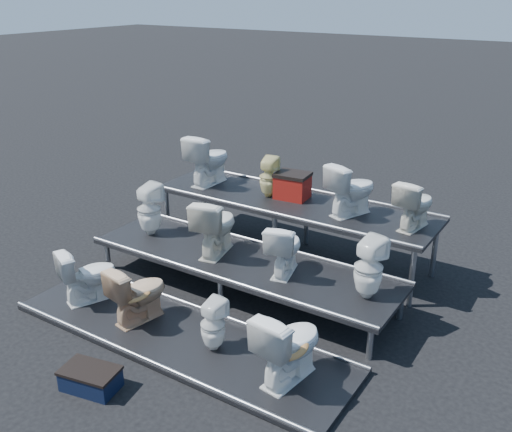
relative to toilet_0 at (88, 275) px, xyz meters
The scene contains 18 objects.
ground 1.98m from the toilet_0, 42.12° to the left, with size 80.00×80.00×0.00m, color black.
tier_front 1.49m from the toilet_0, ahead, with size 4.20×1.20×0.06m, color black.
tier_mid 1.95m from the toilet_0, 42.12° to the left, with size 4.20×1.20×0.46m, color black.
tier_back 2.97m from the toilet_0, 61.06° to the left, with size 4.20×1.20×0.86m, color black.
toilet_0 is the anchor object (origin of this frame).
toilet_1 0.84m from the toilet_0, ahead, with size 0.40×0.70×0.71m, color tan.
toilet_2 1.94m from the toilet_0, ahead, with size 0.27×0.27×0.60m, color white.
toilet_3 2.88m from the toilet_0, ahead, with size 0.45×0.78×0.80m, color white.
toilet_4 1.37m from the toilet_0, 95.99° to the left, with size 0.33×0.34×0.74m, color white.
toilet_5 1.71m from the toilet_0, 51.80° to the left, with size 0.43×0.76×0.78m, color silver.
toilet_6 2.47m from the toilet_0, 32.19° to the left, with size 0.37×0.65×0.66m, color white.
toilet_7 3.44m from the toilet_0, 22.39° to the left, with size 0.33×0.33×0.72m, color white.
toilet_8 2.73m from the toilet_0, 91.28° to the left, with size 0.44×0.78×0.79m, color white.
toilet_9 2.90m from the toilet_0, 68.19° to the left, with size 0.27×0.27×0.60m, color beige.
toilet_10 3.59m from the toilet_0, 47.96° to the left, with size 0.40×0.71×0.72m, color white.
toilet_11 4.21m from the toilet_0, 38.97° to the left, with size 0.36×0.63×0.65m, color silver.
red_crate 3.11m from the toilet_0, 63.30° to the left, with size 0.46×0.37×0.33m, color maroon.
step_stool 1.73m from the toilet_0, 42.28° to the right, with size 0.55×0.33×0.20m, color black.
Camera 1 is at (3.73, -5.47, 3.76)m, focal length 40.00 mm.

